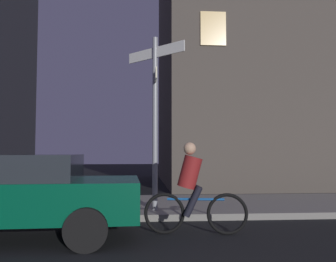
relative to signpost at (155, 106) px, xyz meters
The scene contains 4 objects.
sidewalk_kerb 2.69m from the signpost, 116.61° to the left, with size 40.00×3.39×0.14m, color gray.
signpost is the anchor object (origin of this frame).
car_far_trailing 3.69m from the signpost, 143.23° to the right, with size 4.75×2.14×1.39m.
cyclist 2.57m from the signpost, 71.81° to the right, with size 1.81×0.38×1.61m.
Camera 1 is at (0.22, -2.33, 1.44)m, focal length 38.15 mm.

